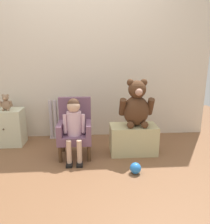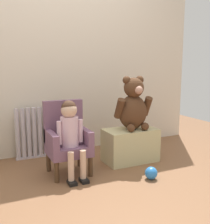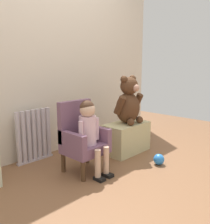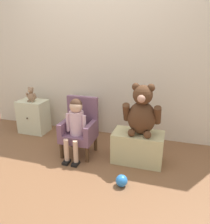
{
  "view_description": "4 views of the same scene",
  "coord_description": "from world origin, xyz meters",
  "views": [
    {
      "loc": [
        0.13,
        -2.06,
        1.21
      ],
      "look_at": [
        0.31,
        0.5,
        0.53
      ],
      "focal_mm": 35.0,
      "sensor_mm": 36.0,
      "label": 1
    },
    {
      "loc": [
        -0.86,
        -2.08,
        1.08
      ],
      "look_at": [
        0.36,
        0.49,
        0.57
      ],
      "focal_mm": 45.0,
      "sensor_mm": 36.0,
      "label": 2
    },
    {
      "loc": [
        -1.65,
        -1.35,
        1.08
      ],
      "look_at": [
        0.27,
        0.46,
        0.56
      ],
      "focal_mm": 40.0,
      "sensor_mm": 36.0,
      "label": 3
    },
    {
      "loc": [
        0.97,
        -1.81,
        1.4
      ],
      "look_at": [
        0.28,
        0.43,
        0.59
      ],
      "focal_mm": 35.0,
      "sensor_mm": 36.0,
      "label": 4
    }
  ],
  "objects": [
    {
      "name": "radiator",
      "position": [
        -0.26,
        1.04,
        0.29
      ],
      "size": [
        0.43,
        0.05,
        0.58
      ],
      "color": "#C2B7BF",
      "rests_on": "ground_plane"
    },
    {
      "name": "ground_plane",
      "position": [
        0.0,
        0.0,
        0.0
      ],
      "size": [
        6.0,
        6.0,
        0.0
      ],
      "primitive_type": "plane",
      "color": "brown"
    },
    {
      "name": "child_figure",
      "position": [
        -0.06,
        0.36,
        0.47
      ],
      "size": [
        0.25,
        0.35,
        0.73
      ],
      "color": "beige",
      "rests_on": "ground_plane"
    },
    {
      "name": "large_teddy_bear",
      "position": [
        0.69,
        0.47,
        0.61
      ],
      "size": [
        0.42,
        0.29,
        0.57
      ],
      "color": "#4E2F1C",
      "rests_on": "low_bench"
    },
    {
      "name": "child_armchair",
      "position": [
        -0.06,
        0.47,
        0.34
      ],
      "size": [
        0.39,
        0.36,
        0.71
      ],
      "color": "#754F67",
      "rests_on": "ground_plane"
    },
    {
      "name": "back_wall",
      "position": [
        0.0,
        1.17,
        1.2
      ],
      "size": [
        3.8,
        0.05,
        2.4
      ],
      "primitive_type": "cube",
      "color": "beige",
      "rests_on": "ground_plane"
    },
    {
      "name": "toy_ball",
      "position": [
        0.59,
        -0.03,
        0.06
      ],
      "size": [
        0.12,
        0.12,
        0.12
      ],
      "primitive_type": "sphere",
      "color": "#2B7BD6",
      "rests_on": "ground_plane"
    },
    {
      "name": "low_bench",
      "position": [
        0.66,
        0.47,
        0.18
      ],
      "size": [
        0.57,
        0.32,
        0.36
      ],
      "primitive_type": "cube",
      "color": "#C2B883",
      "rests_on": "ground_plane"
    }
  ]
}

